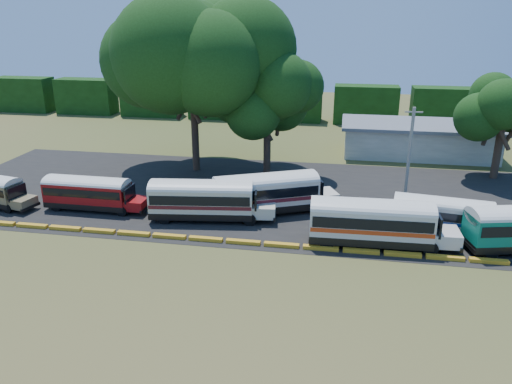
% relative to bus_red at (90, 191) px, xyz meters
% --- Properties ---
extents(ground, '(160.00, 160.00, 0.00)m').
position_rel_bus_red_xyz_m(ground, '(13.53, -5.61, -1.77)').
color(ground, '#304B19').
rests_on(ground, ground).
extents(asphalt_strip, '(64.00, 24.00, 0.02)m').
position_rel_bus_red_xyz_m(asphalt_strip, '(14.53, 6.39, -1.76)').
color(asphalt_strip, black).
rests_on(asphalt_strip, ground).
extents(curb, '(53.70, 0.45, 0.30)m').
position_rel_bus_red_xyz_m(curb, '(13.53, -4.61, -1.62)').
color(curb, gold).
rests_on(curb, ground).
extents(terminal_building, '(19.00, 9.00, 4.00)m').
position_rel_bus_red_xyz_m(terminal_building, '(31.53, 24.39, 0.26)').
color(terminal_building, silver).
rests_on(terminal_building, ground).
extents(treeline_backdrop, '(130.00, 4.00, 6.00)m').
position_rel_bus_red_xyz_m(treeline_backdrop, '(13.53, 42.39, 1.23)').
color(treeline_backdrop, black).
rests_on(treeline_backdrop, ground).
extents(bus_red, '(9.41, 2.46, 3.09)m').
position_rel_bus_red_xyz_m(bus_red, '(0.00, 0.00, 0.00)').
color(bus_red, black).
rests_on(bus_red, ground).
extents(bus_cream_west, '(11.03, 4.01, 3.54)m').
position_rel_bus_red_xyz_m(bus_cream_west, '(10.82, -0.43, 0.23)').
color(bus_cream_west, black).
rests_on(bus_cream_west, ground).
extents(bus_cream_east, '(11.30, 7.13, 3.68)m').
position_rel_bus_red_xyz_m(bus_cream_east, '(16.00, 2.00, 0.31)').
color(bus_cream_east, black).
rests_on(bus_cream_east, ground).
extents(bus_white_red, '(11.32, 3.15, 3.69)m').
position_rel_bus_red_xyz_m(bus_white_red, '(24.89, -3.09, 0.32)').
color(bus_white_red, black).
rests_on(bus_white_red, ground).
extents(bus_white_blue, '(9.56, 3.63, 3.07)m').
position_rel_bus_red_xyz_m(bus_white_blue, '(30.60, 0.05, -0.04)').
color(bus_white_blue, black).
rests_on(bus_white_blue, ground).
extents(tree_west, '(15.50, 15.50, 18.32)m').
position_rel_bus_red_xyz_m(tree_west, '(5.97, 13.39, 10.84)').
color(tree_west, '#37241B').
rests_on(tree_west, ground).
extents(tree_center, '(9.54, 9.54, 12.48)m').
position_rel_bus_red_xyz_m(tree_center, '(14.02, 13.86, 7.16)').
color(tree_center, '#37241B').
rests_on(tree_center, ground).
extents(tree_east, '(7.10, 7.10, 10.61)m').
position_rel_bus_red_xyz_m(tree_east, '(38.55, 16.14, 6.15)').
color(tree_east, '#37241B').
rests_on(tree_east, ground).
extents(utility_pole, '(1.60, 0.30, 8.92)m').
position_rel_bus_red_xyz_m(utility_pole, '(28.36, 7.53, 2.80)').
color(utility_pole, gray).
rests_on(utility_pole, ground).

